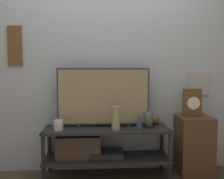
% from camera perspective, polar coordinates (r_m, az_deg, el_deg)
% --- Properties ---
extents(wall_back, '(6.40, 0.08, 2.70)m').
position_cam_1_polar(wall_back, '(3.16, -1.35, 6.80)').
color(wall_back, '#B2BCC6').
rests_on(wall_back, ground_plane).
extents(media_console, '(1.42, 0.42, 0.56)m').
position_cam_1_polar(media_console, '(3.04, -3.51, -12.24)').
color(media_console, '#232326').
rests_on(media_console, ground_plane).
extents(television, '(1.06, 0.05, 0.68)m').
position_cam_1_polar(television, '(3.01, -1.88, -1.58)').
color(television, '#333338').
rests_on(television, media_console).
extents(vase_slim_bronze, '(0.08, 0.08, 0.16)m').
position_cam_1_polar(vase_slim_bronze, '(2.95, 5.94, -6.98)').
color(vase_slim_bronze, '#2D4251').
rests_on(vase_slim_bronze, media_console).
extents(vase_tall_ceramic, '(0.09, 0.09, 0.26)m').
position_cam_1_polar(vase_tall_ceramic, '(2.87, 0.84, -6.27)').
color(vase_tall_ceramic, tan).
rests_on(vase_tall_ceramic, media_console).
extents(vase_round_glass, '(0.12, 0.12, 0.12)m').
position_cam_1_polar(vase_round_glass, '(3.20, 9.23, -6.48)').
color(vase_round_glass, brown).
rests_on(vase_round_glass, media_console).
extents(vase_urn_stoneware, '(0.10, 0.10, 0.19)m').
position_cam_1_polar(vase_urn_stoneware, '(3.01, 8.03, -6.48)').
color(vase_urn_stoneware, '#4C5647').
rests_on(vase_urn_stoneware, media_console).
extents(candle_jar, '(0.10, 0.10, 0.11)m').
position_cam_1_polar(candle_jar, '(2.94, -11.60, -7.59)').
color(candle_jar, silver).
rests_on(candle_jar, media_console).
extents(side_table, '(0.38, 0.37, 0.68)m').
position_cam_1_polar(side_table, '(3.26, 17.39, -11.49)').
color(side_table, '#513823').
rests_on(side_table, ground_plane).
extents(mantel_clock, '(0.19, 0.11, 0.32)m').
position_cam_1_polar(mantel_clock, '(3.15, 17.02, -2.74)').
color(mantel_clock, brown).
rests_on(mantel_clock, side_table).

